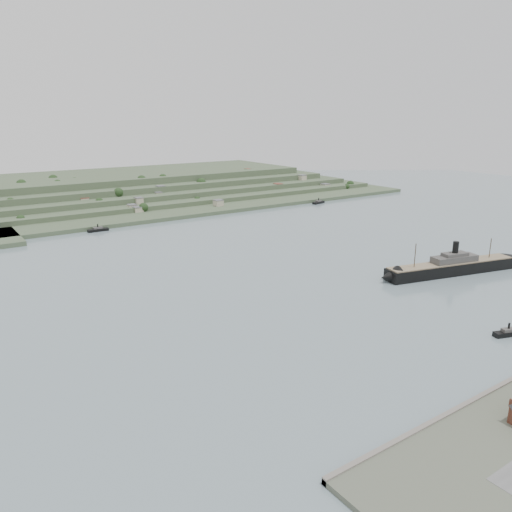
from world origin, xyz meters
TOP-DOWN VIEW (x-y plane):
  - ground at (0.00, 0.00)m, footprint 1400.00×1400.00m
  - far_peninsula at (27.91, 393.10)m, footprint 760.00×309.00m
  - steamship at (98.75, -44.41)m, footprint 112.99×38.44m
  - tugboat at (36.63, -122.80)m, footprint 15.74×8.96m
  - ferry_west at (-58.22, 225.00)m, footprint 19.25×5.62m
  - ferry_east at (216.94, 222.68)m, footprint 19.89×9.52m

SIDE VIEW (x-z plane):
  - ground at x=0.00m, z-range 0.00..0.00m
  - tugboat at x=36.63m, z-range -1.76..5.11m
  - ferry_west at x=-58.22m, z-range -1.86..5.33m
  - ferry_east at x=216.94m, z-range -1.86..5.33m
  - steamship at x=98.75m, z-range -8.67..18.81m
  - far_peninsula at x=27.91m, z-range -3.12..26.88m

